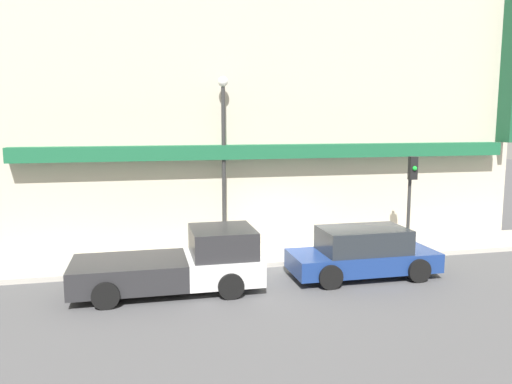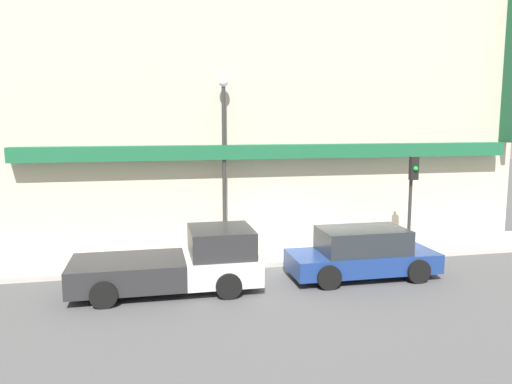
# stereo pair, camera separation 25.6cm
# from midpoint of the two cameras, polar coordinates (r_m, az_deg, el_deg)

# --- Properties ---
(ground_plane) EXTENTS (80.00, 80.00, 0.00)m
(ground_plane) POSITION_cam_midpoint_polar(r_m,az_deg,el_deg) (16.68, 4.88, -8.41)
(ground_plane) COLOR #4C4C4F
(sidewalk) EXTENTS (36.00, 2.51, 0.16)m
(sidewalk) POSITION_cam_midpoint_polar(r_m,az_deg,el_deg) (17.82, 3.70, -7.06)
(sidewalk) COLOR #ADA89E
(sidewalk) RESTS_ON ground
(building) EXTENTS (19.80, 3.80, 10.74)m
(building) POSITION_cam_midpoint_polar(r_m,az_deg,el_deg) (19.85, 1.72, 8.51)
(building) COLOR #BCB29E
(building) RESTS_ON ground
(pickup_truck) EXTENTS (5.20, 2.30, 1.72)m
(pickup_truck) POSITION_cam_midpoint_polar(r_m,az_deg,el_deg) (14.34, -8.22, -8.07)
(pickup_truck) COLOR silver
(pickup_truck) RESTS_ON ground
(parked_car) EXTENTS (4.48, 2.00, 1.52)m
(parked_car) POSITION_cam_midpoint_polar(r_m,az_deg,el_deg) (15.67, 12.49, -6.87)
(parked_car) COLOR navy
(parked_car) RESTS_ON ground
(fire_hydrant) EXTENTS (0.21, 0.21, 0.73)m
(fire_hydrant) POSITION_cam_midpoint_polar(r_m,az_deg,el_deg) (18.06, 11.54, -5.55)
(fire_hydrant) COLOR red
(fire_hydrant) RESTS_ON sidewalk
(street_lamp) EXTENTS (0.36, 0.36, 6.10)m
(street_lamp) POSITION_cam_midpoint_polar(r_m,az_deg,el_deg) (17.57, -3.27, 5.45)
(street_lamp) COLOR #2D2D2D
(street_lamp) RESTS_ON sidewalk
(traffic_light) EXTENTS (0.28, 0.42, 3.36)m
(traffic_light) POSITION_cam_midpoint_polar(r_m,az_deg,el_deg) (18.29, 17.78, 0.63)
(traffic_light) COLOR #2D2D2D
(traffic_light) RESTS_ON sidewalk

